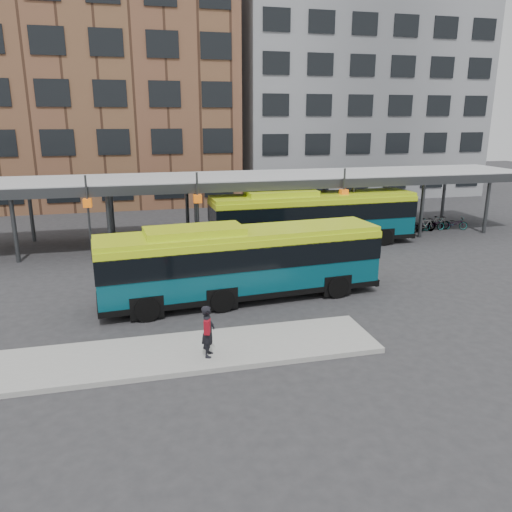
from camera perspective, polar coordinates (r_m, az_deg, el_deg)
The scene contains 9 objects.
ground at distance 21.21m, azimuth 5.16°, elevation -6.10°, with size 120.00×120.00×0.00m, color #28282B.
boarding_island at distance 17.44m, azimuth -9.15°, elevation -10.95°, with size 14.00×3.00×0.18m, color gray.
canopy at distance 32.35m, azimuth -2.24°, elevation 8.68°, with size 40.00×6.53×4.80m.
building_brick at distance 50.79m, azimuth -18.77°, elevation 18.47°, with size 26.00×14.00×22.00m, color brown.
building_grey at distance 55.42m, azimuth 10.63°, elevation 17.67°, with size 24.00×14.00×20.00m, color slate.
bus_front at distance 21.78m, azimuth -1.79°, elevation -0.53°, with size 12.49×3.60×3.40m.
bus_rear at distance 31.27m, azimuth 6.50°, elevation 4.52°, with size 12.91×3.21×3.54m.
pedestrian at distance 16.59m, azimuth -5.49°, elevation -8.50°, with size 0.58×0.74×1.76m.
bike_rack at distance 37.19m, azimuth 18.82°, elevation 3.40°, with size 6.41×1.27×1.01m.
Camera 1 is at (-6.55, -18.58, 7.86)m, focal length 35.00 mm.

